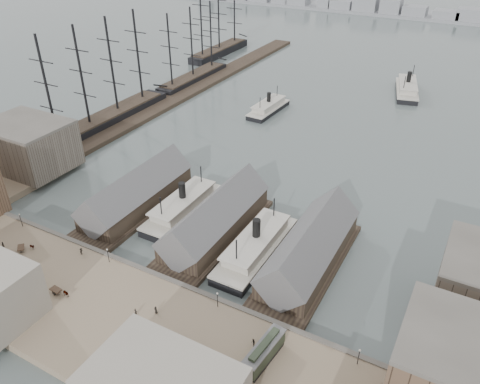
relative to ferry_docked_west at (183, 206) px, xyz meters
The scene contains 30 objects.
ground 24.64m from the ferry_docked_west, 57.98° to the right, with size 900.00×900.00×0.00m, color #4E5B5A.
quay 42.83m from the ferry_docked_west, 72.32° to the right, with size 180.00×30.00×2.00m, color #857159.
seawall 29.09m from the ferry_docked_west, 63.42° to the right, with size 180.00×1.20×2.30m, color #59544C.
west_wharf 96.45m from the ferry_docked_west, 124.77° to the left, with size 10.00×220.00×1.60m, color #2D231C.
ferry_shed_west 13.75m from the ferry_docked_west, 163.27° to the right, with size 14.00×42.00×12.60m.
ferry_shed_center 13.75m from the ferry_docked_west, 16.73° to the right, with size 14.00×42.00×12.60m.
ferry_shed_east 39.25m from the ferry_docked_west, ahead, with size 14.00×42.00×12.60m.
warehouse_west_back 57.44m from the ferry_docked_west, behind, with size 26.00×20.00×14.00m, color #60564C.
lamp_post_far_w 42.44m from the ferry_docked_west, 139.03° to the right, with size 0.44×0.44×3.92m.
lamp_post_near_w 27.95m from the ferry_docked_west, 94.12° to the right, with size 0.44×0.44×3.92m.
lamp_post_near_e 39.51m from the ferry_docked_west, 44.78° to the right, with size 0.44×0.44×3.92m.
lamp_post_far_e 64.35m from the ferry_docked_west, 25.60° to the right, with size 0.44×0.44×3.92m.
far_shore 313.55m from the ferry_docked_west, 88.00° to the left, with size 500.00×40.00×15.72m.
ferry_docked_west is the anchor object (origin of this frame).
ferry_docked_east 26.74m from the ferry_docked_west, 13.48° to the right, with size 9.20×30.66×10.95m.
ferry_open_near 80.99m from the ferry_docked_west, 98.76° to the left, with size 8.69×25.55×9.01m.
ferry_open_mid 135.21m from the ferry_docked_west, 75.63° to the left, with size 16.15×31.83×10.90m.
sailing_ship_near 72.12m from the ferry_docked_west, 149.81° to the left, with size 9.72×66.96×39.96m.
sailing_ship_mid 115.49m from the ferry_docked_west, 122.31° to the left, with size 8.54×49.34×35.11m.
sailing_ship_far 165.63m from the ferry_docked_west, 117.49° to the left, with size 9.25×51.40×38.04m.
tram 55.34m from the ferry_docked_west, 39.72° to the right, with size 4.10×11.47×3.99m.
horse_cart_left 40.48m from the ferry_docked_west, 123.56° to the right, with size 4.32×4.07×1.51m.
horse_cart_center 41.21m from the ferry_docked_west, 94.15° to the right, with size 4.98×1.71×1.68m.
horse_cart_right 53.86m from the ferry_docked_west, 55.31° to the right, with size 4.86×2.58×1.70m.
pedestrian_0 46.10m from the ferry_docked_west, 128.05° to the right, with size 0.67×0.49×1.83m, color black.
pedestrian_2 30.41m from the ferry_docked_west, 108.80° to the right, with size 1.14×0.66×1.77m, color black.
pedestrian_3 47.36m from the ferry_docked_west, 96.67° to the right, with size 1.03×0.43×1.76m, color black.
pedestrian_4 39.67m from the ferry_docked_west, 63.42° to the right, with size 0.84×0.55×1.72m, color black.
pedestrian_5 40.51m from the ferry_docked_west, 69.19° to the right, with size 0.60×0.44×1.64m, color black.
pedestrian_6 51.49m from the ferry_docked_west, 40.31° to the right, with size 0.83×0.65×1.71m, color black.
Camera 1 is at (53.45, -67.17, 73.93)m, focal length 35.00 mm.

